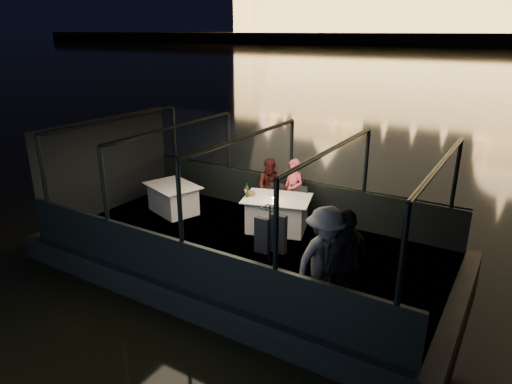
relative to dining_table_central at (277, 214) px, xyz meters
The scene contains 27 objects.
river_water 79.01m from the dining_table_central, 90.13° to the left, with size 500.00×500.00×0.00m, color black.
boat_hull 1.35m from the dining_table_central, 100.43° to the right, with size 8.60×4.40×1.00m, color black.
boat_deck 1.09m from the dining_table_central, 100.43° to the right, with size 8.00×4.00×0.04m, color black.
gunwale_port 1.02m from the dining_table_central, 100.36° to the left, with size 8.00×0.08×0.90m, color black.
gunwale_starboard 3.00m from the dining_table_central, 93.50° to the right, with size 8.00×0.08×0.90m, color black.
cabin_glass_port 1.59m from the dining_table_central, 100.36° to the left, with size 8.00×0.02×1.40m, color #99B2B2, non-canonical shape.
cabin_glass_starboard 3.24m from the dining_table_central, 93.50° to the right, with size 8.00×0.02×1.40m, color #99B2B2, non-canonical shape.
cabin_roof_glass 2.17m from the dining_table_central, 100.43° to the right, with size 8.00×4.00×0.02m, color #99B2B2, non-canonical shape.
end_wall_fore 4.37m from the dining_table_central, 166.60° to the right, with size 0.02×4.00×2.30m, color black, non-canonical shape.
end_wall_aft 4.02m from the dining_table_central, 14.63° to the right, with size 0.02×4.00×2.30m, color black, non-canonical shape.
canopy_ribs 1.27m from the dining_table_central, 100.43° to the right, with size 8.00×4.00×2.30m, color black, non-canonical shape.
dining_table_central is the anchor object (origin of this frame).
dining_table_aft 2.72m from the dining_table_central, behind, with size 1.33×0.96×0.71m, color white.
chair_port_left 0.57m from the dining_table_central, 126.91° to the left, with size 0.39×0.39×0.83m, color black.
chair_port_right 0.51m from the dining_table_central, 63.68° to the left, with size 0.42×0.42×0.90m, color black.
coat_stand 2.65m from the dining_table_central, 63.98° to the right, with size 0.44×0.35×1.60m, color black, non-canonical shape.
person_woman_coral 0.81m from the dining_table_central, 87.38° to the left, with size 0.53×0.35×1.48m, color #E5535F.
person_man_maroon 0.99m from the dining_table_central, 128.60° to the left, with size 0.67×0.52×1.40m, color #3C1210.
passenger_stripe 3.21m from the dining_table_central, 47.65° to the right, with size 1.15×0.65×1.77m, color silver.
passenger_dark 3.28m from the dining_table_central, 42.02° to the right, with size 1.02×0.43×1.74m, color black.
wine_bottle 0.86m from the dining_table_central, 153.28° to the right, with size 0.07×0.07×0.31m, color #143413.
bread_basket 0.75m from the dining_table_central, 165.42° to the right, with size 0.21×0.21×0.08m, color brown.
amber_candle 0.47m from the dining_table_central, 85.70° to the right, with size 0.05×0.05×0.07m, color yellow.
plate_near 0.54m from the dining_table_central, 71.19° to the right, with size 0.24×0.24×0.02m, color white.
plate_far 0.71m from the dining_table_central, behind, with size 0.24×0.24×0.02m, color silver.
wine_glass_white 0.84m from the dining_table_central, 149.69° to the right, with size 0.07×0.07×0.20m, color silver, non-canonical shape.
wine_glass_red 0.48m from the dining_table_central, 136.18° to the left, with size 0.06×0.06×0.17m, color silver, non-canonical shape.
Camera 1 is at (4.68, -7.28, 4.74)m, focal length 32.00 mm.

